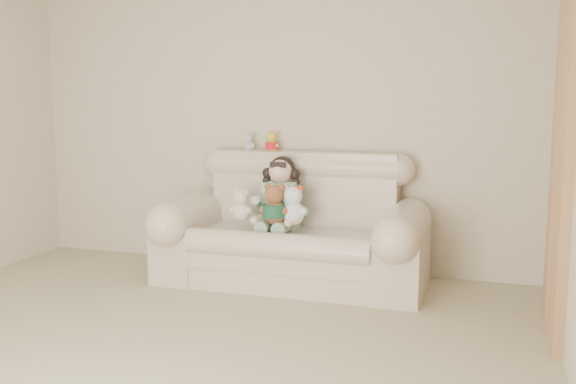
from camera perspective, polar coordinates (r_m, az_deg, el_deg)
The scene contains 10 objects.
floor at distance 3.71m, azimuth -14.17°, elevation -15.46°, with size 5.00×5.00×0.00m, color #BDB086.
wall_back at distance 5.68m, azimuth -1.23°, elevation 6.49°, with size 4.50×4.50×0.00m, color beige.
sofa at distance 5.19m, azimuth 0.33°, elevation -2.42°, with size 2.10×0.95×1.03m, color beige, non-canonical shape.
door_panel at distance 4.31m, azimuth 22.72°, elevation 1.93°, with size 0.06×0.90×2.10m, color #9E6D43.
seated_child at distance 5.26m, azimuth -0.63°, elevation -0.01°, with size 0.36×0.44×0.60m, color #31714D, non-canonical shape.
brown_teddy at distance 5.05m, azimuth -1.18°, elevation -0.72°, with size 0.24×0.18×0.38m, color brown, non-canonical shape.
white_cat at distance 5.04m, azimuth 0.47°, elevation -0.81°, with size 0.23×0.18×0.36m, color white, non-canonical shape.
cream_teddy at distance 5.19m, azimuth -4.12°, elevation -0.90°, with size 0.19×0.15×0.30m, color beige, non-canonical shape.
yellow_mini_bear at distance 5.57m, azimuth -1.44°, elevation 4.54°, with size 0.13×0.10×0.21m, color yellow, non-canonical shape.
grey_mini_plush at distance 5.63m, azimuth -3.45°, elevation 4.48°, with size 0.12×0.09×0.19m, color silver, non-canonical shape.
Camera 1 is at (1.83, -2.87, 1.48)m, focal length 40.81 mm.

